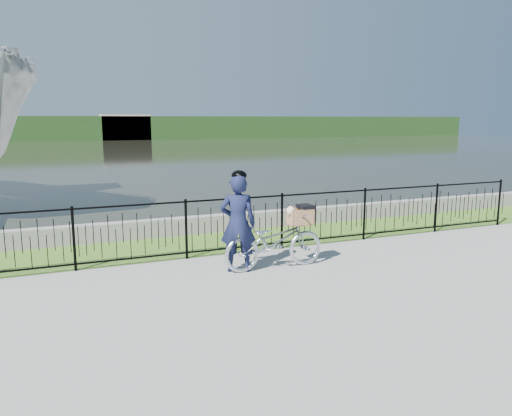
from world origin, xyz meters
name	(u,v)px	position (x,y,z in m)	size (l,w,h in m)	color
ground	(269,276)	(0.00, 0.00, 0.00)	(120.00, 120.00, 0.00)	gray
grass_strip	(220,242)	(0.00, 2.60, 0.00)	(60.00, 2.00, 0.01)	#466F22
water	(95,154)	(0.00, 33.00, 0.00)	(120.00, 120.00, 0.00)	#26271D
quay_wall	(206,224)	(0.00, 3.60, 0.20)	(60.00, 0.30, 0.40)	gray
fence	(236,225)	(0.00, 1.60, 0.58)	(14.00, 0.06, 1.15)	black
far_treeline	(75,128)	(0.00, 60.00, 1.50)	(120.00, 6.00, 3.00)	#214319
far_building_right	(125,127)	(6.00, 58.50, 1.60)	(6.00, 3.00, 3.20)	#B5A891
bicycle_rig	(275,241)	(0.29, 0.40, 0.50)	(1.86, 0.65, 1.13)	silver
cyclist	(238,222)	(-0.37, 0.50, 0.87)	(0.72, 0.59, 1.77)	#131836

